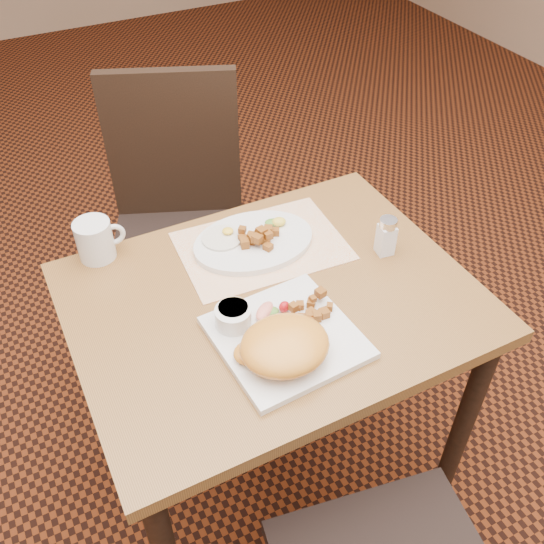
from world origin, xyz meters
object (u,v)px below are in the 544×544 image
Objects in this scene: table at (273,329)px; plate_oval at (253,242)px; coffee_mug at (96,240)px; salt_shaker at (386,236)px; plate_square at (286,337)px; chair_far at (178,212)px.

plate_oval is (0.04, 0.18, 0.12)m from table.
coffee_mug is (-0.35, 0.13, 0.04)m from plate_oval.
table is at bearing -45.32° from coffee_mug.
salt_shaker is at bearing -31.77° from plate_oval.
plate_square is 2.36× the size of coffee_mug.
chair_far reaches higher than salt_shaker.
plate_oval is at bearing 76.55° from plate_square.
chair_far is 3.46× the size of plate_square.
salt_shaker is (0.31, 0.01, 0.16)m from table.
plate_square is at bearing -105.36° from table.
plate_square is at bearing -58.18° from coffee_mug.
table is 3.21× the size of plate_square.
chair_far is at bearing 87.53° from plate_square.
plate_oval is at bearing 116.91° from chair_far.
salt_shaker is at bearing 137.56° from chair_far.
chair_far is at bearing 49.08° from coffee_mug.
chair_far is (-0.00, 0.68, -0.10)m from table.
salt_shaker reaches higher than plate_square.
plate_square is at bearing -157.43° from salt_shaker.
table is 9.00× the size of salt_shaker.
coffee_mug is (-0.28, 0.45, 0.04)m from plate_square.
coffee_mug is at bearing 121.82° from plate_square.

